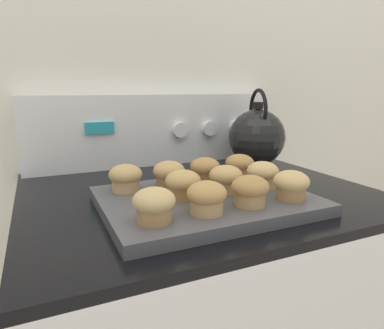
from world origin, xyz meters
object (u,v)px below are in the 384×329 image
at_px(muffin_r2_c2, 205,169).
at_px(muffin_r2_c0, 126,177).
at_px(muffin_r2_c3, 240,166).
at_px(muffin_r0_c0, 154,205).
at_px(muffin_r0_c1, 207,197).
at_px(muffin_r0_c3, 291,185).
at_px(muffin_r1_c1, 183,184).
at_px(muffin_pan, 205,201).
at_px(muffin_r0_c2, 250,190).
at_px(tea_kettle, 257,136).
at_px(muffin_r1_c2, 226,179).
at_px(muffin_r1_c3, 263,174).
at_px(muffin_r2_c1, 169,174).

bearing_deg(muffin_r2_c2, muffin_r2_c0, 178.84).
height_order(muffin_r2_c2, muffin_r2_c3, same).
xyz_separation_m(muffin_r0_c0, muffin_r0_c1, (0.09, -0.00, 0.00)).
relative_size(muffin_r0_c3, muffin_r1_c1, 1.00).
relative_size(muffin_r0_c0, muffin_r1_c1, 1.00).
distance_m(muffin_pan, muffin_r2_c0, 0.16).
bearing_deg(muffin_r0_c3, muffin_pan, 146.70).
distance_m(muffin_r2_c0, muffin_r2_c2, 0.17).
distance_m(muffin_r0_c2, muffin_r0_c3, 0.09).
relative_size(muffin_r0_c0, muffin_r2_c2, 1.00).
relative_size(muffin_r0_c0, tea_kettle, 0.29).
distance_m(muffin_r1_c2, muffin_r2_c2, 0.09).
height_order(muffin_r0_c2, muffin_r1_c3, same).
bearing_deg(tea_kettle, muffin_r0_c3, -115.53).
distance_m(muffin_r1_c2, muffin_r1_c3, 0.09).
xyz_separation_m(muffin_r1_c1, muffin_r2_c3, (0.18, 0.09, 0.00)).
height_order(muffin_r1_c2, muffin_r2_c2, same).
bearing_deg(tea_kettle, muffin_pan, -138.68).
height_order(muffin_r0_c2, muffin_r2_c1, same).
xyz_separation_m(muffin_pan, muffin_r0_c1, (-0.04, -0.09, 0.04)).
bearing_deg(muffin_pan, tea_kettle, 41.32).
bearing_deg(muffin_r2_c3, muffin_r2_c0, 179.39).
relative_size(muffin_pan, muffin_r2_c2, 5.93).
distance_m(muffin_r0_c2, muffin_r2_c3, 0.19).
bearing_deg(muffin_r0_c0, tea_kettle, 39.20).
distance_m(muffin_r0_c3, tea_kettle, 0.39).
relative_size(muffin_r0_c3, tea_kettle, 0.29).
height_order(muffin_r1_c3, muffin_r2_c1, same).
relative_size(muffin_r0_c1, muffin_r0_c2, 1.00).
height_order(muffin_r1_c2, muffin_r2_c0, same).
xyz_separation_m(muffin_pan, muffin_r2_c3, (0.13, 0.09, 0.04)).
bearing_deg(muffin_r2_c1, muffin_r2_c0, 176.48).
xyz_separation_m(muffin_r1_c1, muffin_r2_c2, (0.09, 0.09, 0.00)).
bearing_deg(muffin_r0_c1, muffin_r1_c1, 93.02).
relative_size(muffin_r0_c0, muffin_r0_c3, 1.00).
height_order(muffin_r2_c3, tea_kettle, tea_kettle).
distance_m(muffin_r0_c0, muffin_r0_c2, 0.17).
bearing_deg(muffin_r0_c1, muffin_r0_c2, 1.86).
relative_size(muffin_r0_c2, muffin_r1_c2, 1.00).
distance_m(muffin_r0_c2, muffin_r2_c0, 0.25).
bearing_deg(muffin_r0_c2, muffin_r0_c3, -0.97).
xyz_separation_m(muffin_pan, muffin_r0_c3, (0.13, -0.09, 0.04)).
bearing_deg(muffin_r0_c2, muffin_r1_c3, 44.04).
distance_m(muffin_r0_c1, muffin_r1_c2, 0.12).
xyz_separation_m(muffin_r0_c1, muffin_r2_c2, (0.08, 0.17, 0.00)).
bearing_deg(muffin_r0_c3, muffin_r1_c1, 154.27).
distance_m(muffin_r0_c3, muffin_r1_c3, 0.09).
bearing_deg(muffin_r0_c2, muffin_r2_c1, 116.71).
bearing_deg(muffin_r0_c0, muffin_r1_c2, 26.59).
xyz_separation_m(muffin_r2_c1, muffin_r2_c2, (0.08, 0.00, 0.00)).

